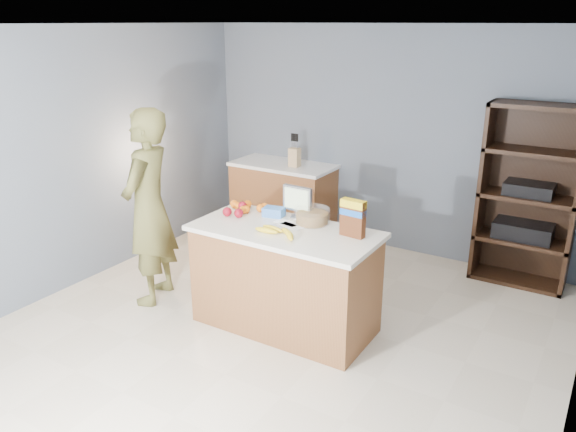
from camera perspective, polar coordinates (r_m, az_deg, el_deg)
The scene contains 15 objects.
floor at distance 4.79m, azimuth -2.24°, elevation -12.57°, with size 4.50×5.00×0.02m, color beige.
walls at distance 4.16m, azimuth -2.53°, elevation 7.13°, with size 4.52×5.02×2.51m.
counter_peninsula at distance 4.81m, azimuth -0.31°, elevation -6.76°, with size 1.56×0.76×0.90m.
back_cabinet at distance 6.89m, azimuth -0.48°, elevation 1.73°, with size 1.24×0.62×0.90m.
shelving_unit at distance 6.00m, azimuth 23.22°, elevation 1.59°, with size 0.90×0.40×1.80m.
person at distance 5.27m, azimuth -13.97°, elevation 0.81°, with size 0.66×0.44×1.82m, color brown.
knife_block at distance 6.60m, azimuth 0.67°, elevation 6.05°, with size 0.12×0.10×0.31m.
envelopes at distance 4.72m, azimuth 0.09°, elevation -0.87°, with size 0.31×0.20×0.00m.
bananas at distance 4.50m, azimuth -0.93°, elevation -1.61°, with size 0.41×0.22×0.05m.
apples at distance 4.97m, azimuth -5.29°, elevation 0.58°, with size 0.19×0.28×0.08m.
oranges at distance 5.07m, azimuth -4.13°, elevation 0.93°, with size 0.35×0.24×0.07m.
blue_carton at distance 4.91m, azimuth -1.46°, elevation 0.42°, with size 0.18×0.12×0.08m, color blue.
salad_bowl at distance 4.74m, azimuth 2.45°, elevation -0.07°, with size 0.30×0.30×0.13m.
tv at distance 4.84m, azimuth 0.96°, elevation 1.62°, with size 0.28×0.12×0.28m.
cereal_box at distance 4.44m, azimuth 6.61°, elevation 0.06°, with size 0.21×0.09×0.30m.
Camera 1 is at (2.28, -3.37, 2.52)m, focal length 35.00 mm.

